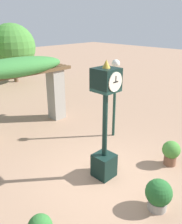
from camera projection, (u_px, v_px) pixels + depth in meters
name	position (u px, v px, depth m)	size (l,w,h in m)	color
ground_plane	(107.00, 179.00, 6.41)	(60.00, 60.00, 0.00)	#9E7A60
pedestal_clock	(105.00, 124.00, 6.00)	(0.55, 0.60, 3.17)	black
pergola	(17.00, 78.00, 8.59)	(4.52, 1.15, 2.78)	gray
potted_plant_near_right	(171.00, 152.00, 6.91)	(0.52, 0.52, 0.75)	brown
potted_plant_far_left	(158.00, 194.00, 5.27)	(0.60, 0.60, 0.75)	gray
lamp_post	(115.00, 86.00, 8.16)	(0.27, 0.27, 2.80)	#19382D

